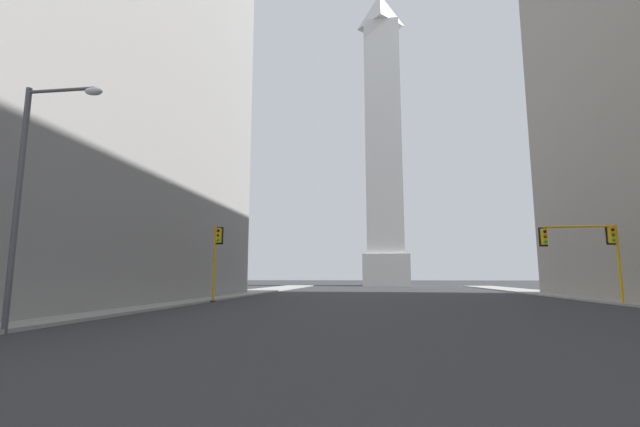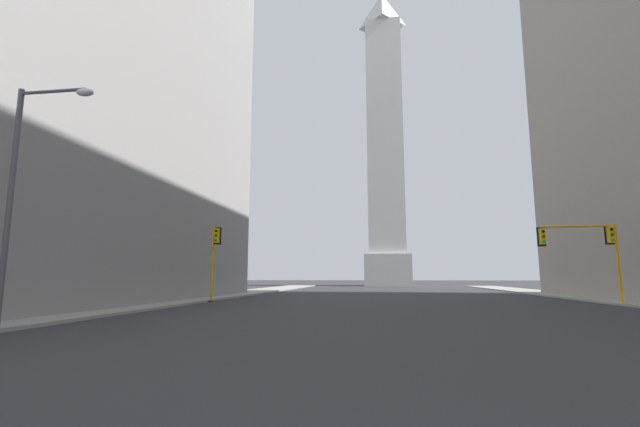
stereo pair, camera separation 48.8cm
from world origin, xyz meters
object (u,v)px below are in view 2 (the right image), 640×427
Objects in this scene: traffic_light_mid_left at (214,252)px; obelisk at (385,139)px; traffic_light_mid_right at (589,243)px; street_lamp at (23,179)px.

obelisk is at bearing 76.04° from traffic_light_mid_left.
obelisk is 62.04m from traffic_light_mid_right.
obelisk reaches higher than traffic_light_mid_left.
street_lamp is at bearing -145.62° from traffic_light_mid_right.
obelisk reaches higher than traffic_light_mid_right.
traffic_light_mid_left reaches higher than traffic_light_mid_right.
obelisk reaches higher than street_lamp.
obelisk is at bearing 79.43° from street_lamp.
traffic_light_mid_left is (-26.30, -0.12, -0.36)m from traffic_light_mid_right.
traffic_light_mid_left is at bearing -179.73° from traffic_light_mid_right.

